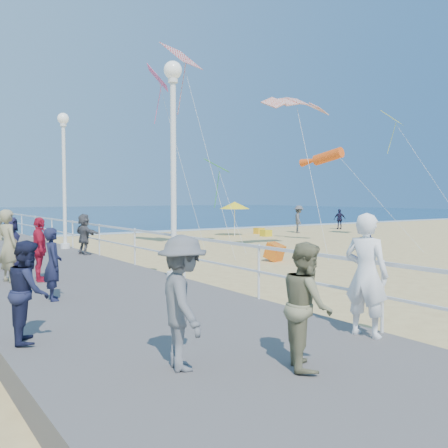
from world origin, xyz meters
TOP-DOWN VIEW (x-y plane):
  - ground at (0.00, 0.00)m, footprint 160.00×160.00m
  - surf_line at (0.00, 20.50)m, footprint 160.00×1.20m
  - boardwalk at (-7.50, 0.00)m, footprint 5.00×44.00m
  - railing at (-5.05, 0.00)m, footprint 0.05×42.00m
  - lamp_post_mid at (-5.35, 0.00)m, footprint 0.44×0.44m
  - lamp_post_far at (-5.35, 9.00)m, footprint 0.44×0.44m
  - woman_holding_toddler at (-5.40, -5.98)m, footprint 0.59×0.75m
  - toddler_held at (-5.25, -5.83)m, footprint 0.39×0.45m
  - spectator_0 at (-8.49, -0.81)m, footprint 0.41×0.57m
  - spectator_1 at (-7.05, -6.47)m, footprint 0.88×0.93m
  - spectator_2 at (-8.31, -5.69)m, footprint 0.83×1.15m
  - spectator_3 at (-8.15, 1.58)m, footprint 0.51×0.96m
  - spectator_4 at (-8.30, 4.14)m, footprint 0.80×0.86m
  - spectator_5 at (-5.40, 6.55)m, footprint 0.66×1.40m
  - spectator_6 at (-8.78, 1.95)m, footprint 0.57×0.72m
  - spectator_7 at (-9.56, -3.49)m, footprint 0.70×0.81m
  - beach_walker_a at (11.89, 14.20)m, footprint 1.27×1.38m
  - beach_walker_b at (17.05, 15.30)m, footprint 0.97×0.75m
  - box_kite at (0.94, 3.65)m, footprint 0.73×0.84m
  - beach_umbrella at (6.80, 14.52)m, footprint 1.90×1.90m
  - beach_chair_left at (9.13, 15.01)m, footprint 0.55×0.55m
  - beach_chair_right at (8.20, 13.14)m, footprint 0.55×0.55m
  - kite_parafoil at (3.77, 5.57)m, footprint 3.41×0.94m
  - kite_windsock at (8.00, 7.78)m, footprint 1.03×2.83m
  - kite_diamond_pink at (-0.75, 9.95)m, footprint 1.43×1.59m
  - kite_diamond_multi at (13.06, 7.71)m, footprint 1.64×1.53m
  - kite_diamond_green at (2.97, 10.70)m, footprint 1.81×1.84m
  - kite_diamond_redwhite at (-0.50, 8.19)m, footprint 1.94×1.78m

SIDE VIEW (x-z plane):
  - ground at x=0.00m, z-range 0.00..0.00m
  - surf_line at x=0.00m, z-range 0.01..0.05m
  - boardwalk at x=-7.50m, z-range 0.00..0.40m
  - beach_chair_left at x=9.13m, z-range 0.00..0.40m
  - beach_chair_right at x=8.20m, z-range 0.00..0.40m
  - box_kite at x=0.94m, z-range -0.07..0.67m
  - beach_walker_b at x=17.05m, z-range 0.00..1.53m
  - beach_walker_a at x=11.89m, z-range 0.00..1.87m
  - spectator_7 at x=-9.56m, z-range 0.40..1.84m
  - spectator_0 at x=-8.49m, z-range 0.40..1.84m
  - spectator_5 at x=-5.40m, z-range 0.40..1.85m
  - spectator_4 at x=-8.30m, z-range 0.40..1.88m
  - spectator_1 at x=-7.05m, z-range 0.40..1.91m
  - spectator_3 at x=-8.15m, z-range 0.40..1.96m
  - spectator_2 at x=-8.31m, z-range 0.40..2.00m
  - railing at x=-5.05m, z-range 0.98..1.53m
  - spectator_6 at x=-8.78m, z-range 0.40..2.15m
  - woman_holding_toddler at x=-5.40m, z-range 0.40..2.21m
  - toddler_held at x=-5.25m, z-range 1.25..2.05m
  - beach_umbrella at x=6.80m, z-range 0.84..2.98m
  - lamp_post_mid at x=-5.35m, z-range 1.00..6.32m
  - lamp_post_far at x=-5.35m, z-range 1.00..6.32m
  - kite_diamond_green at x=2.97m, z-range 3.71..4.37m
  - kite_windsock at x=8.00m, z-range 3.99..5.10m
  - kite_parafoil at x=3.77m, z-range 6.28..6.93m
  - kite_diamond_multi at x=13.06m, z-range 6.58..7.37m
  - kite_diamond_pink at x=-0.75m, z-range 7.35..8.35m
  - kite_diamond_redwhite at x=-0.50m, z-range 7.97..8.96m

